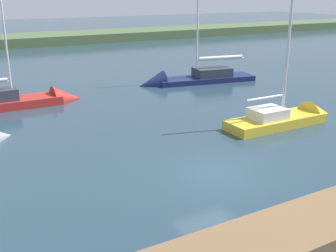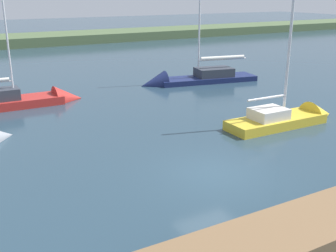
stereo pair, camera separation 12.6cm
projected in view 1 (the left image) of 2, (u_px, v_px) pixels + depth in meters
name	position (u px, v px, depth m)	size (l,w,h in m)	color
ground_plane	(216.00, 173.00, 15.74)	(200.00, 200.00, 0.00)	#263D4C
far_shoreline	(8.00, 46.00, 52.96)	(180.00, 8.00, 2.40)	#4C603D
dock_pier	(318.00, 226.00, 11.64)	(24.79, 2.08, 0.63)	brown
sailboat_far_right	(26.00, 103.00, 25.10)	(7.66, 1.93, 8.60)	#B22823
sailboat_mid_channel	(290.00, 119.00, 21.73)	(6.73, 1.79, 8.51)	gold
sailboat_behind_pier	(188.00, 81.00, 31.27)	(9.29, 3.68, 10.15)	navy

